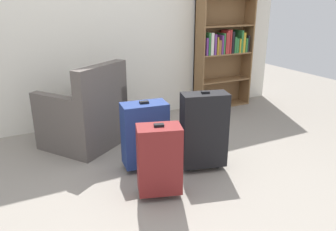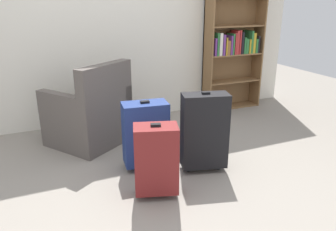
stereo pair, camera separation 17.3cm
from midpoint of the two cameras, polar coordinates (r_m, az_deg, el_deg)
ground_plane at (r=2.76m, az=1.41°, el=-13.80°), size 9.51×9.51×0.00m
back_wall at (r=4.21m, az=-10.29°, el=16.24°), size 5.43×0.10×2.60m
bookshelf at (r=4.81m, az=12.16°, el=13.58°), size 0.84×0.25×1.91m
armchair at (r=3.67m, az=-11.89°, el=-0.01°), size 0.97×0.97×0.90m
mug at (r=3.89m, az=-3.32°, el=-2.70°), size 0.12×0.08×0.10m
suitcase_black at (r=3.01m, az=7.90°, el=-2.65°), size 0.45×0.29×0.75m
suitcase_navy_blue at (r=3.06m, az=-2.24°, el=-3.12°), size 0.43×0.27×0.66m
suitcase_dark_red at (r=2.63m, az=-0.15°, el=-7.50°), size 0.39×0.30×0.62m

